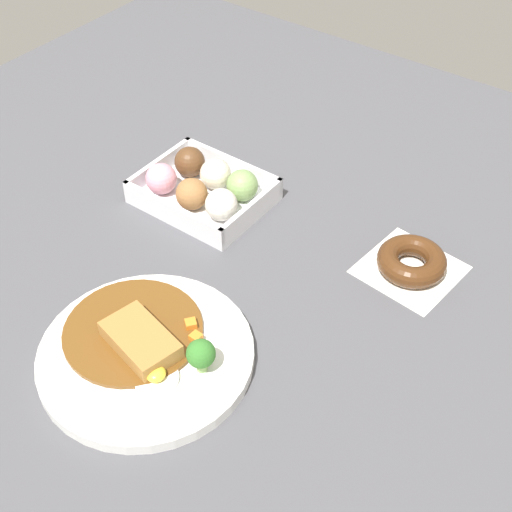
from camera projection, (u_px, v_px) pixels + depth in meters
name	position (u px, v px, depth m)	size (l,w,h in m)	color
ground_plane	(216.00, 290.00, 1.03)	(1.60, 1.60, 0.00)	#4C4C51
curry_plate	(146.00, 351.00, 0.93)	(0.29, 0.29, 0.07)	white
donut_box	(204.00, 188.00, 1.17)	(0.21, 0.16, 0.06)	white
chocolate_ring_donut	(412.00, 262.00, 1.05)	(0.15, 0.15, 0.03)	white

